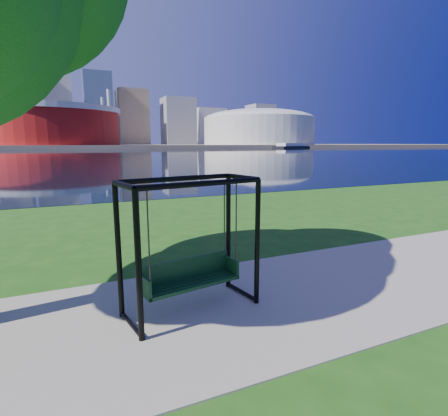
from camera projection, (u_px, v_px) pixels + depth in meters
ground at (214, 297)px, 6.65m from camera, size 900.00×900.00×0.00m
path at (224, 307)px, 6.20m from camera, size 120.00×4.00×0.03m
river at (75, 154)px, 98.17m from camera, size 900.00×180.00×0.02m
far_bank at (69, 146)px, 281.04m from camera, size 900.00×228.00×2.00m
stadium at (50, 124)px, 210.90m from camera, size 83.00×83.00×32.00m
arena at (259, 126)px, 268.92m from camera, size 84.00×84.00×26.56m
skyline at (59, 102)px, 284.99m from camera, size 392.00×66.00×96.50m
swing at (190, 248)px, 5.93m from camera, size 2.40×1.36×2.32m
barge at (292, 146)px, 223.64m from camera, size 32.44×20.39×3.17m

